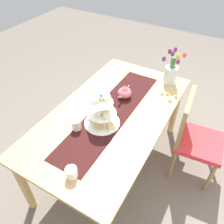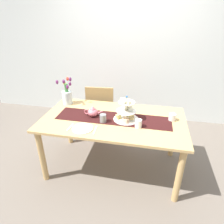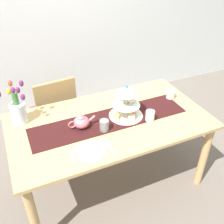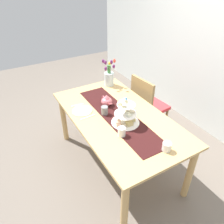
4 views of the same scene
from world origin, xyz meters
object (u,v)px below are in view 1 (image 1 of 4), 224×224
Objects in this scene: dining_table at (111,121)px; knife_left at (91,94)px; cream_jug at (72,173)px; fork_left at (106,79)px; chair_left at (194,135)px; teapot at (125,92)px; mug_grey at (106,98)px; tiered_cake_stand at (102,115)px; mug_white_text at (76,125)px; dinner_plate_left at (99,86)px; tulip_vase at (171,72)px.

dining_table is 10.08× the size of knife_left.
cream_jug is 1.19m from fork_left.
dining_table is 11.43× the size of fork_left.
chair_left is 1.23m from cream_jug.
teapot reaches higher than mug_grey.
fork_left is (-0.43, -0.31, 0.10)m from dining_table.
tiered_cake_stand is at bearing -54.63° from chair_left.
chair_left is 9.58× the size of mug_white_text.
mug_white_text is at bearing -52.19° from chair_left.
chair_left reaches higher than cream_jug.
cream_jug is 0.37× the size of dinner_plate_left.
teapot is at bearing -174.33° from cream_jug.
knife_left is at bearing -101.59° from mug_grey.
chair_left reaches higher than dining_table.
cream_jug is 0.89× the size of mug_white_text.
chair_left is 0.90m from mug_grey.
mug_grey reaches higher than knife_left.
knife_left is (-0.83, -0.40, -0.04)m from cream_jug.
tiered_cake_stand is at bearing 34.79° from dinner_plate_left.
chair_left is 0.92m from tiered_cake_stand.
dining_table is at bearing 49.05° from mug_grey.
teapot reaches higher than dining_table.
mug_white_text is at bearing 12.19° from fork_left.
mug_white_text is (0.60, 0.16, 0.04)m from dinner_plate_left.
teapot is at bearing -32.49° from tulip_vase.
dining_table is at bearing 47.27° from dinner_plate_left.
tiered_cake_stand reaches higher than knife_left.
mug_grey is (0.04, 0.19, 0.05)m from knife_left.
tulip_vase reaches higher than teapot.
chair_left is at bearing 93.39° from dinner_plate_left.
dining_table is 5.64× the size of tiered_cake_stand.
mug_white_text is (0.57, -0.15, -0.01)m from teapot.
tiered_cake_stand is at bearing -169.88° from cream_jug.
dinner_plate_left is (0.42, -0.59, -0.12)m from tulip_vase.
cream_jug is (1.40, -0.19, -0.09)m from tulip_vase.
mug_white_text is (0.41, -0.03, -0.00)m from mug_grey.
tulip_vase is 1.11m from mug_white_text.
knife_left is (0.20, -1.00, 0.25)m from chair_left.
cream_jug is 0.92m from knife_left.
fork_left and knife_left have the same top height.
chair_left is 1.04m from dinner_plate_left.
chair_left is at bearing 125.37° from tiered_cake_stand.
dining_table is 18.04× the size of mug_grey.
tulip_vase is (-0.71, 0.29, 0.23)m from dining_table.
knife_left is at bearing -154.24° from cream_jug.
tiered_cake_stand reaches higher than mug_grey.
mug_grey is (0.33, 0.19, 0.05)m from fork_left.
chair_left reaches higher than dinner_plate_left.
tulip_vase is at bearing 157.82° from dining_table.
teapot is 0.54m from tulip_vase.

